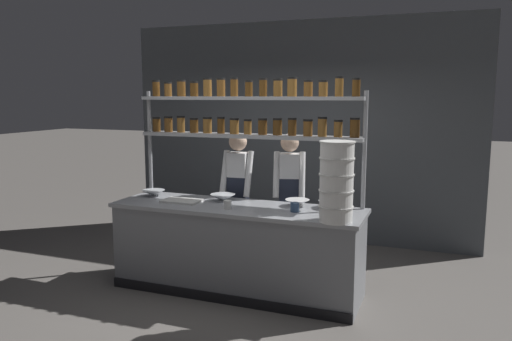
{
  "coord_description": "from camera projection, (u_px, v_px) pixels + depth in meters",
  "views": [
    {
      "loc": [
        1.99,
        -4.65,
        2.06
      ],
      "look_at": [
        0.14,
        0.2,
        1.27
      ],
      "focal_mm": 35.0,
      "sensor_mm": 36.0,
      "label": 1
    }
  ],
  "objects": [
    {
      "name": "back_wall",
      "position": [
        297.0,
        132.0,
        7.11
      ],
      "size": [
        5.04,
        0.12,
        3.08
      ],
      "primitive_type": "cube",
      "color": "#4C5156",
      "rests_on": "ground_plane"
    },
    {
      "name": "chef_center",
      "position": [
        289.0,
        194.0,
        5.69
      ],
      "size": [
        0.41,
        0.34,
        1.63
      ],
      "rotation": [
        0.0,
        0.0,
        0.26
      ],
      "color": "black",
      "rests_on": "ground_plane"
    },
    {
      "name": "prep_counter",
      "position": [
        237.0,
        249.0,
        5.24
      ],
      "size": [
        2.64,
        0.76,
        0.92
      ],
      "color": "gray",
      "rests_on": "ground_plane"
    },
    {
      "name": "serving_cup_front",
      "position": [
        227.0,
        205.0,
        5.03
      ],
      "size": [
        0.08,
        0.08,
        0.09
      ],
      "color": "silver",
      "rests_on": "prep_counter"
    },
    {
      "name": "cutting_board",
      "position": [
        182.0,
        201.0,
        5.36
      ],
      "size": [
        0.4,
        0.26,
        0.02
      ],
      "color": "silver",
      "rests_on": "prep_counter"
    },
    {
      "name": "spice_shelf_unit",
      "position": [
        249.0,
        119.0,
        5.34
      ],
      "size": [
        2.53,
        0.28,
        2.24
      ],
      "color": "#999BA0",
      "rests_on": "ground_plane"
    },
    {
      "name": "chef_left",
      "position": [
        238.0,
        193.0,
        5.76
      ],
      "size": [
        0.38,
        0.3,
        1.64
      ],
      "rotation": [
        0.0,
        0.0,
        0.08
      ],
      "color": "black",
      "rests_on": "ground_plane"
    },
    {
      "name": "prep_bowl_near_right",
      "position": [
        297.0,
        203.0,
        5.16
      ],
      "size": [
        0.25,
        0.25,
        0.07
      ],
      "color": "white",
      "rests_on": "prep_counter"
    },
    {
      "name": "prep_bowl_center_front",
      "position": [
        332.0,
        204.0,
        5.07
      ],
      "size": [
        0.28,
        0.28,
        0.08
      ],
      "color": "#B2B7BC",
      "rests_on": "prep_counter"
    },
    {
      "name": "prep_bowl_near_left",
      "position": [
        154.0,
        193.0,
        5.67
      ],
      "size": [
        0.26,
        0.26,
        0.07
      ],
      "color": "silver",
      "rests_on": "prep_counter"
    },
    {
      "name": "container_stack",
      "position": [
        336.0,
        182.0,
        4.48
      ],
      "size": [
        0.32,
        0.32,
        0.73
      ],
      "color": "white",
      "rests_on": "prep_counter"
    },
    {
      "name": "ground_plane",
      "position": [
        237.0,
        290.0,
        5.31
      ],
      "size": [
        40.0,
        40.0,
        0.0
      ],
      "primitive_type": "plane",
      "color": "slate"
    },
    {
      "name": "serving_cup_by_board",
      "position": [
        295.0,
        207.0,
        4.91
      ],
      "size": [
        0.09,
        0.09,
        0.09
      ],
      "color": "#334C70",
      "rests_on": "prep_counter"
    },
    {
      "name": "prep_bowl_center_back",
      "position": [
        223.0,
        198.0,
        5.4
      ],
      "size": [
        0.27,
        0.27,
        0.07
      ],
      "color": "silver",
      "rests_on": "prep_counter"
    }
  ]
}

